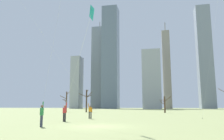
{
  "coord_description": "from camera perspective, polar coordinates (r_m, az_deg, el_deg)",
  "views": [
    {
      "loc": [
        4.72,
        -16.82,
        1.5
      ],
      "look_at": [
        0.0,
        6.0,
        5.31
      ],
      "focal_mm": 35.81,
      "sensor_mm": 36.0,
      "label": 1
    }
  ],
  "objects": [
    {
      "name": "ground_plane",
      "position": [
        17.53,
        -4.1,
        -14.16
      ],
      "size": [
        400.0,
        400.0,
        0.0
      ],
      "primitive_type": "plane",
      "color": "#848E56"
    },
    {
      "name": "kite_flyer_midfield_left_teal",
      "position": [
        22.23,
        -10.71,
        -5.73
      ],
      "size": [
        4.38,
        4.18,
        10.35
      ],
      "color": "black",
      "rests_on": "ground"
    },
    {
      "name": "kite_flyer_foreground_left_pink",
      "position": [
        28.21,
        -8.28,
        -6.19
      ],
      "size": [
        13.19,
        1.09,
        19.76
      ],
      "color": "black",
      "rests_on": "ground"
    },
    {
      "name": "kite_flyer_foreground_right_yellow",
      "position": [
        19.51,
        -15.64,
        0.72
      ],
      "size": [
        1.6,
        7.47,
        18.82
      ],
      "color": "#33384C",
      "rests_on": "ground"
    },
    {
      "name": "bare_tree_left_of_center",
      "position": [
        62.28,
        -11.61,
        -7.78
      ],
      "size": [
        2.84,
        1.18,
        5.47
      ],
      "color": "#4C3828",
      "rests_on": "ground"
    },
    {
      "name": "bare_tree_rightmost",
      "position": [
        54.71,
        13.32,
        -8.38
      ],
      "size": [
        2.62,
        2.22,
        3.85
      ],
      "color": "#4C3828",
      "rests_on": "ground"
    },
    {
      "name": "bare_tree_far_right_edge",
      "position": [
        59.07,
        -6.51,
        -7.55
      ],
      "size": [
        3.32,
        1.98,
        5.8
      ],
      "color": "#423326",
      "rests_on": "ground"
    },
    {
      "name": "skyline_mid_tower_right",
      "position": [
        154.52,
        13.78,
        0.21
      ],
      "size": [
        5.08,
        7.43,
        59.15
      ],
      "color": "gray",
      "rests_on": "ground"
    },
    {
      "name": "skyline_slender_spire",
      "position": [
        152.46,
        -0.35,
        3.42
      ],
      "size": [
        10.53,
        10.42,
        69.99
      ],
      "color": "slate",
      "rests_on": "ground"
    },
    {
      "name": "skyline_mid_tower_left",
      "position": [
        158.62,
        -8.99,
        -3.15
      ],
      "size": [
        6.53,
        9.12,
        36.23
      ],
      "color": "#9EA3AD",
      "rests_on": "ground"
    },
    {
      "name": "skyline_wide_slab",
      "position": [
        164.5,
        -3.25,
        0.66
      ],
      "size": [
        9.63,
        10.4,
        65.04
      ],
      "color": "gray",
      "rests_on": "ground"
    },
    {
      "name": "skyline_tall_tower",
      "position": [
        161.97,
        22.53,
        3.25
      ],
      "size": [
        9.13,
        10.14,
        69.25
      ],
      "color": "gray",
      "rests_on": "ground"
    },
    {
      "name": "skyline_squat_block",
      "position": [
        139.95,
        10.1,
        -2.33
      ],
      "size": [
        11.23,
        10.42,
        36.11
      ],
      "color": "#9EA3AD",
      "rests_on": "ground"
    }
  ]
}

